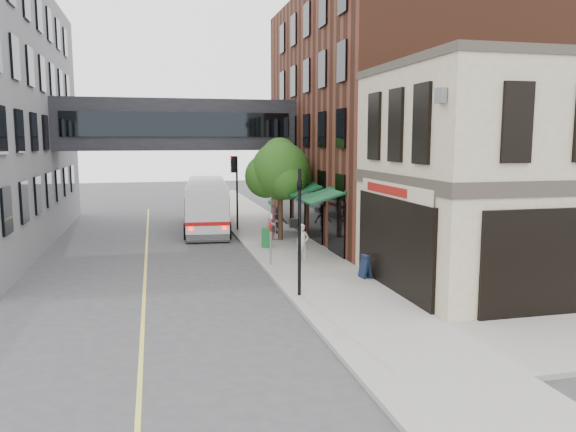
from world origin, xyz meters
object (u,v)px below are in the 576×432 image
pedestrian_a (302,243)px  sandwich_board (365,266)px  pedestrian_c (279,220)px  newspaper_box (266,238)px  pedestrian_b (274,223)px  bus (207,203)px

pedestrian_a → sandwich_board: size_ratio=1.87×
pedestrian_c → newspaper_box: bearing=-123.7°
pedestrian_b → pedestrian_a: bearing=-111.5°
pedestrian_b → pedestrian_c: pedestrian_b is taller
pedestrian_b → newspaper_box: (-0.78, -1.82, -0.46)m
pedestrian_a → pedestrian_b: size_ratio=0.92×
pedestrian_b → sandwich_board: pedestrian_b is taller
pedestrian_b → pedestrian_c: size_ratio=1.22×
pedestrian_b → sandwich_board: 9.24m
pedestrian_c → newspaper_box: 4.24m
bus → sandwich_board: bus is taller
pedestrian_b → sandwich_board: (1.80, -9.05, -0.49)m
bus → pedestrian_a: size_ratio=6.36×
pedestrian_b → newspaper_box: bearing=-135.6°
pedestrian_a → pedestrian_c: 7.87m
pedestrian_a → sandwich_board: pedestrian_a is taller
bus → sandwich_board: bearing=-72.1°
sandwich_board → bus: bearing=100.5°
pedestrian_a → pedestrian_c: size_ratio=1.12×
bus → pedestrian_b: 6.79m
pedestrian_b → sandwich_board: bearing=-101.2°
sandwich_board → newspaper_box: bearing=102.2°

